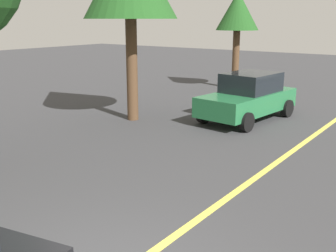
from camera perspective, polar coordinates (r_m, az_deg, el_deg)
The scene contains 3 objects.
lane_marking_centre at distance 8.06m, azimuth 6.24°, elevation -11.34°, with size 28.00×0.16×0.01m, color #E0D14C.
car_green_approaching at distance 14.93m, azimuth 11.10°, elevation 4.01°, with size 4.30×2.30×1.67m.
tree_left_verge at distance 21.50m, azimuth 9.65°, elevation 15.28°, with size 2.14×2.14×4.87m.
Camera 1 is at (-3.33, -3.54, 3.54)m, focal length 43.85 mm.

